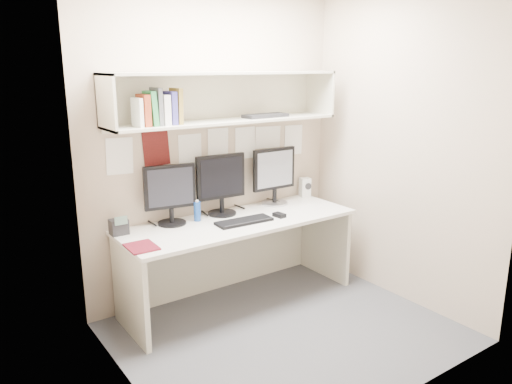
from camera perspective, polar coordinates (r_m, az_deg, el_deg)
floor at (r=3.94m, az=3.48°, el=-15.70°), size 2.40×2.00×0.01m
wall_back at (r=4.29m, az=-4.62°, el=5.28°), size 2.40×0.02×2.60m
wall_front at (r=2.79m, az=16.76°, el=-0.22°), size 2.40×0.02×2.60m
wall_left at (r=2.90m, az=-15.02°, el=0.41°), size 0.02×2.00×2.60m
wall_right at (r=4.33m, az=16.33°, el=4.81°), size 0.02×2.00×2.60m
desk at (r=4.26m, az=-1.94°, el=-7.84°), size 2.00×0.70×0.73m
overhead_hutch at (r=4.13m, az=-3.73°, el=10.80°), size 2.00×0.38×0.40m
pinned_papers at (r=4.30m, az=-4.57°, el=4.61°), size 1.92×0.01×0.48m
monitor_left at (r=4.01m, az=-9.78°, el=-0.03°), size 0.41×0.23×0.48m
monitor_center at (r=4.22m, az=-4.02°, el=1.09°), size 0.44×0.24×0.52m
monitor_right at (r=4.53m, az=2.09°, el=2.03°), size 0.44×0.24×0.52m
keyboard at (r=4.05m, az=-1.37°, el=-3.37°), size 0.48×0.19×0.02m
mouse at (r=4.20m, az=2.68°, el=-2.65°), size 0.08×0.11×0.03m
speaker at (r=4.85m, az=5.61°, el=0.55°), size 0.12×0.12×0.19m
blue_bottle at (r=4.10m, az=-6.73°, el=-2.17°), size 0.06×0.06×0.18m
maroon_notebook at (r=3.60m, az=-12.95°, el=-6.13°), size 0.20×0.25×0.01m
desk_phone at (r=3.90m, az=-15.40°, el=-3.83°), size 0.13×0.12×0.15m
book_stack at (r=3.77m, az=-11.14°, el=9.32°), size 0.34×0.17×0.27m
hutch_tray at (r=4.28m, az=1.10°, el=8.72°), size 0.41×0.17×0.03m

